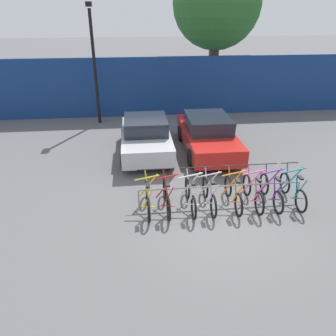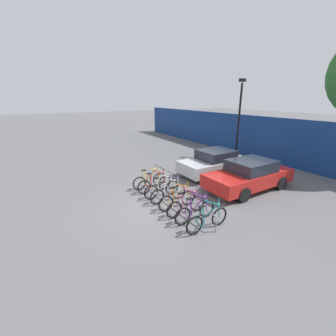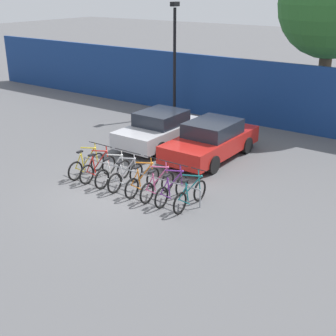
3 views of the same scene
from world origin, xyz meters
name	(u,v)px [view 1 (image 1 of 3)]	position (x,y,z in m)	size (l,w,h in m)	color
ground_plane	(219,216)	(0.00, 0.00, 0.00)	(120.00, 120.00, 0.00)	#59595B
hoarding_wall	(175,86)	(0.00, 9.50, 1.47)	(36.00, 0.16, 2.93)	navy
bike_rack	(221,188)	(0.20, 0.68, 0.50)	(4.72, 0.04, 0.57)	gray
bicycle_yellow	(148,198)	(-1.89, 0.53, 0.38)	(0.68, 1.71, 1.05)	black
bicycle_red	(167,197)	(-1.37, 0.53, 0.38)	(0.68, 1.71, 1.05)	black
bicycle_white	(190,196)	(-0.70, 0.53, 0.38)	(0.68, 1.71, 1.05)	black
bicycle_silver	(209,195)	(-0.16, 0.53, 0.38)	(0.68, 1.71, 1.05)	black
bicycle_orange	(233,193)	(0.53, 0.53, 0.38)	(0.68, 1.71, 1.05)	black
bicycle_pink	(253,192)	(1.10, 0.53, 0.38)	(0.68, 1.71, 1.05)	black
bicycle_purple	(271,191)	(1.64, 0.53, 0.38)	(0.68, 1.71, 1.05)	black
bicycle_teal	(293,190)	(2.28, 0.53, 0.38)	(0.68, 1.71, 1.05)	black
car_silver	(146,136)	(-1.74, 4.50, 0.69)	(1.91, 3.93, 1.40)	#B7B7BC
car_red	(208,134)	(0.64, 4.47, 0.69)	(1.91, 4.36, 1.40)	red
lamp_post	(94,59)	(-3.84, 8.50, 3.01)	(0.24, 0.44, 5.32)	black
tree_behind_hoarding	(217,4)	(2.36, 11.30, 5.25)	(4.59, 4.59, 7.58)	brown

